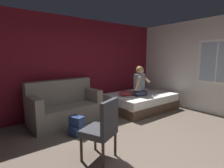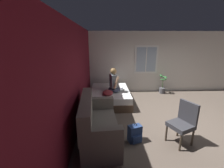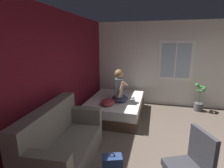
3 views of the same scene
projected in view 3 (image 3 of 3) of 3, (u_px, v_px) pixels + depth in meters
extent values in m
plane|color=brown|center=(211.00, 168.00, 2.92)|extent=(40.00, 40.00, 0.00)
cube|color=maroon|center=(46.00, 80.00, 3.33)|extent=(11.01, 0.16, 2.70)
cube|color=silver|center=(188.00, 65.00, 5.52)|extent=(0.16, 7.26, 2.70)
cube|color=white|center=(176.00, 61.00, 5.50)|extent=(0.02, 1.04, 1.24)
cube|color=#9EB2C6|center=(176.00, 61.00, 5.48)|extent=(0.01, 0.88, 1.08)
cube|color=white|center=(176.00, 61.00, 5.48)|extent=(0.01, 0.04, 1.08)
cube|color=#4C3828|center=(115.00, 110.00, 5.07)|extent=(2.03, 1.48, 0.26)
cube|color=white|center=(115.00, 102.00, 5.01)|extent=(1.97, 1.44, 0.22)
cube|color=slate|center=(67.00, 154.00, 2.93)|extent=(1.75, 0.92, 0.44)
cube|color=slate|center=(48.00, 124.00, 2.86)|extent=(1.71, 0.37, 0.60)
cube|color=slate|center=(39.00, 165.00, 2.11)|extent=(0.24, 0.81, 0.32)
cube|color=slate|center=(82.00, 115.00, 3.57)|extent=(0.24, 0.81, 0.32)
cube|color=#333338|center=(202.00, 149.00, 2.20)|extent=(0.44, 0.25, 0.48)
ellipsoid|color=#383D51|center=(120.00, 98.00, 4.77)|extent=(0.61, 0.56, 0.16)
cube|color=slate|center=(119.00, 87.00, 4.70)|extent=(0.37, 0.28, 0.48)
cylinder|color=tan|center=(121.00, 90.00, 4.51)|extent=(0.13, 0.23, 0.44)
cylinder|color=tan|center=(121.00, 82.00, 4.84)|extent=(0.17, 0.38, 0.29)
sphere|color=tan|center=(119.00, 74.00, 4.62)|extent=(0.21, 0.21, 0.21)
ellipsoid|color=olive|center=(119.00, 74.00, 4.61)|extent=(0.27, 0.27, 0.23)
cube|color=navy|center=(112.00, 168.00, 2.64)|extent=(0.27, 0.34, 0.40)
torus|color=black|center=(112.00, 155.00, 2.59)|extent=(0.04, 0.09, 0.09)
ellipsoid|color=#993338|center=(108.00, 102.00, 4.49)|extent=(0.51, 0.40, 0.14)
cube|color=black|center=(133.00, 98.00, 5.02)|extent=(0.15, 0.15, 0.01)
cylinder|color=#4C4C51|center=(198.00, 107.00, 5.36)|extent=(0.26, 0.26, 0.24)
cylinder|color=#426033|center=(199.00, 98.00, 5.29)|extent=(0.03, 0.03, 0.36)
ellipsoid|color=#2D6B33|center=(200.00, 91.00, 5.14)|extent=(0.15, 0.29, 0.06)
ellipsoid|color=#2D6B33|center=(202.00, 87.00, 5.29)|extent=(0.22, 0.29, 0.06)
ellipsoid|color=#2D6B33|center=(197.00, 84.00, 5.24)|extent=(0.29, 0.15, 0.06)
ellipsoid|color=#2D6B33|center=(204.00, 88.00, 5.16)|extent=(0.30, 0.21, 0.06)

